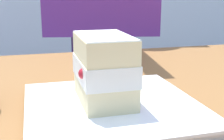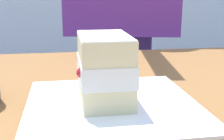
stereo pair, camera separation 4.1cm
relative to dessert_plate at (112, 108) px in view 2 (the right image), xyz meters
name	(u,v)px [view 2 (the right image)]	position (x,y,z in m)	size (l,w,h in m)	color
dessert_plate	(112,108)	(0.00, 0.00, 0.00)	(0.24, 0.24, 0.02)	white
cake_slice	(104,69)	(-0.01, -0.01, 0.05)	(0.11, 0.08, 0.09)	beige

